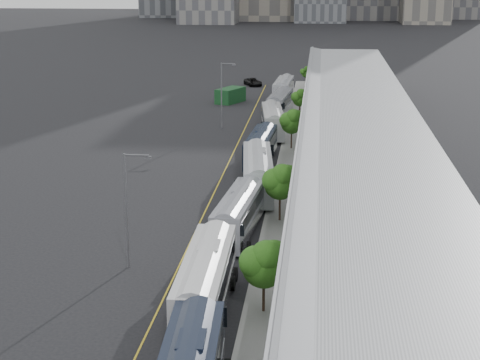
# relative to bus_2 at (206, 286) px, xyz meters

# --- Properties ---
(sidewalk) EXTENTS (10.00, 170.00, 0.12)m
(sidewalk) POSITION_rel_bus_2_xyz_m (7.38, 21.75, -1.62)
(sidewalk) COLOR gray
(sidewalk) RESTS_ON ground
(lane_line) EXTENTS (0.12, 160.00, 0.02)m
(lane_line) POSITION_rel_bus_2_xyz_m (-3.12, 21.75, -1.67)
(lane_line) COLOR gold
(lane_line) RESTS_ON ground
(depot) EXTENTS (12.45, 160.40, 7.20)m
(depot) POSITION_rel_bus_2_xyz_m (11.37, 21.75, 1.83)
(depot) COLOR gray
(depot) RESTS_ON ground
(bus_2) EXTENTS (3.02, 13.66, 3.98)m
(bus_2) POSITION_rel_bus_2_xyz_m (0.00, 0.00, 0.00)
(bus_2) COLOR silver
(bus_2) RESTS_ON ground
(bus_3) EXTENTS (3.48, 12.39, 3.58)m
(bus_3) POSITION_rel_bus_2_xyz_m (0.58, 15.43, -0.17)
(bus_3) COLOR gray
(bus_3) RESTS_ON ground
(bus_4) EXTENTS (4.07, 14.01, 4.04)m
(bus_4) POSITION_rel_bus_2_xyz_m (1.15, 27.91, 0.02)
(bus_4) COLOR #ACB0B6
(bus_4) RESTS_ON ground
(bus_5) EXTENTS (3.10, 12.22, 3.54)m
(bus_5) POSITION_rel_bus_2_xyz_m (0.49, 40.77, -0.19)
(bus_5) COLOR black
(bus_5) RESTS_ON ground
(bus_6) EXTENTS (3.83, 12.80, 3.69)m
(bus_6) POSITION_rel_bus_2_xyz_m (0.91, 56.18, -0.12)
(bus_6) COLOR silver
(bus_6) RESTS_ON ground
(bus_7) EXTENTS (3.46, 12.17, 3.51)m
(bus_7) POSITION_rel_bus_2_xyz_m (1.09, 71.09, -0.20)
(bus_7) COLOR gray
(bus_7) RESTS_ON ground
(bus_8) EXTENTS (3.10, 12.38, 3.59)m
(bus_8) POSITION_rel_bus_2_xyz_m (0.96, 84.85, -0.17)
(bus_8) COLOR #B5B8C0
(bus_8) RESTS_ON ground
(tree_1) EXTENTS (2.85, 2.85, 5.04)m
(tree_1) POSITION_rel_bus_2_xyz_m (3.74, 0.08, 1.93)
(tree_1) COLOR black
(tree_1) RESTS_ON ground
(tree_2) EXTENTS (2.82, 2.82, 5.24)m
(tree_2) POSITION_rel_bus_2_xyz_m (3.77, 19.25, 2.14)
(tree_2) COLOR black
(tree_2) RESTS_ON ground
(tree_3) EXTENTS (2.64, 2.64, 4.94)m
(tree_3) POSITION_rel_bus_2_xyz_m (3.70, 47.93, 1.93)
(tree_3) COLOR black
(tree_3) RESTS_ON ground
(tree_4) EXTENTS (2.08, 2.08, 4.31)m
(tree_4) POSITION_rel_bus_2_xyz_m (4.14, 67.51, 1.57)
(tree_4) COLOR black
(tree_4) RESTS_ON ground
(tree_5) EXTENTS (1.38, 1.38, 4.44)m
(tree_5) POSITION_rel_bus_2_xyz_m (4.49, 91.72, 1.98)
(tree_5) COLOR black
(tree_5) RESTS_ON ground
(street_lamp_near) EXTENTS (2.04, 0.22, 8.68)m
(street_lamp_near) POSITION_rel_bus_2_xyz_m (-6.62, 7.06, 3.35)
(street_lamp_near) COLOR #59595E
(street_lamp_near) RESTS_ON ground
(street_lamp_far) EXTENTS (2.04, 0.22, 9.00)m
(street_lamp_far) POSITION_rel_bus_2_xyz_m (-6.13, 59.88, 3.51)
(street_lamp_far) COLOR #59595E
(street_lamp_far) RESTS_ON ground
(shipping_container) EXTENTS (4.75, 6.27, 2.37)m
(shipping_container) POSITION_rel_bus_2_xyz_m (-7.51, 81.27, -0.50)
(shipping_container) COLOR #123C1B
(shipping_container) RESTS_ON ground
(suv) EXTENTS (4.13, 5.55, 1.40)m
(suv) POSITION_rel_bus_2_xyz_m (-5.43, 100.68, -0.98)
(suv) COLOR black
(suv) RESTS_ON ground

